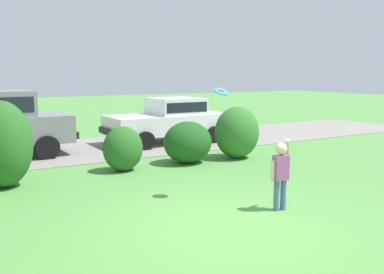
% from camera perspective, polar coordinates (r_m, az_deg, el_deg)
% --- Properties ---
extents(ground_plane, '(80.00, 80.00, 0.00)m').
position_cam_1_polar(ground_plane, '(6.81, 5.18, -12.06)').
color(ground_plane, '#518E42').
extents(driveway_strip, '(28.00, 4.40, 0.02)m').
position_cam_1_polar(driveway_strip, '(13.83, -14.28, -1.65)').
color(driveway_strip, gray).
rests_on(driveway_strip, ground).
extents(shrub_centre_left, '(1.25, 1.23, 1.85)m').
position_cam_1_polar(shrub_centre_left, '(9.72, -24.30, -0.92)').
color(shrub_centre_left, '#286023').
rests_on(shrub_centre_left, ground).
extents(shrub_centre, '(1.00, 0.84, 1.12)m').
position_cam_1_polar(shrub_centre, '(10.57, -9.30, -1.58)').
color(shrub_centre, '#286023').
rests_on(shrub_centre, ground).
extents(shrub_centre_right, '(1.34, 1.14, 1.13)m').
position_cam_1_polar(shrub_centre_right, '(11.35, -0.58, -0.73)').
color(shrub_centre_right, '#1E511C').
rests_on(shrub_centre_right, ground).
extents(shrub_far_end, '(1.30, 1.18, 1.48)m').
position_cam_1_polar(shrub_far_end, '(12.09, 6.09, 0.62)').
color(shrub_far_end, '#33702B').
rests_on(shrub_far_end, ground).
extents(parked_sedan, '(4.42, 2.13, 1.56)m').
position_cam_1_polar(parked_sedan, '(14.75, -2.95, 2.51)').
color(parked_sedan, white).
rests_on(parked_sedan, ground).
extents(child_thrower, '(0.47, 0.24, 1.29)m').
position_cam_1_polar(child_thrower, '(7.56, 11.87, -4.46)').
color(child_thrower, '#4C608C').
rests_on(child_thrower, ground).
extents(frisbee, '(0.29, 0.26, 0.16)m').
position_cam_1_polar(frisbee, '(8.00, 3.96, 6.14)').
color(frisbee, '#1EB7B2').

